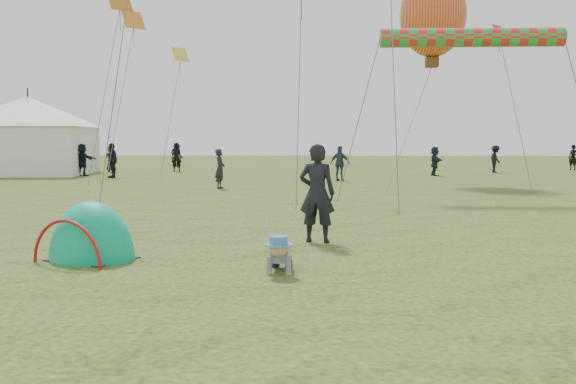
{
  "coord_description": "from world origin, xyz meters",
  "views": [
    {
      "loc": [
        1.39,
        -9.28,
        1.98
      ],
      "look_at": [
        0.8,
        2.65,
        1.0
      ],
      "focal_mm": 40.0,
      "sensor_mm": 36.0,
      "label": 1
    }
  ],
  "objects_px": {
    "crawling_toddler": "(280,253)",
    "event_marquee": "(29,133)",
    "popup_tent": "(92,260)",
    "balloon_kite": "(433,20)",
    "standing_adult": "(317,193)"
  },
  "relations": [
    {
      "from": "crawling_toddler",
      "to": "balloon_kite",
      "type": "relative_size",
      "value": 0.18
    },
    {
      "from": "crawling_toddler",
      "to": "event_marquee",
      "type": "height_order",
      "value": "event_marquee"
    },
    {
      "from": "popup_tent",
      "to": "standing_adult",
      "type": "height_order",
      "value": "standing_adult"
    },
    {
      "from": "popup_tent",
      "to": "balloon_kite",
      "type": "xyz_separation_m",
      "value": [
        8.93,
        19.95,
        7.43
      ]
    },
    {
      "from": "popup_tent",
      "to": "balloon_kite",
      "type": "bearing_deg",
      "value": 90.73
    },
    {
      "from": "standing_adult",
      "to": "popup_tent",
      "type": "bearing_deg",
      "value": 38.55
    },
    {
      "from": "event_marquee",
      "to": "balloon_kite",
      "type": "xyz_separation_m",
      "value": [
        21.63,
        -5.42,
        5.08
      ]
    },
    {
      "from": "crawling_toddler",
      "to": "balloon_kite",
      "type": "height_order",
      "value": "balloon_kite"
    },
    {
      "from": "crawling_toddler",
      "to": "standing_adult",
      "type": "height_order",
      "value": "standing_adult"
    },
    {
      "from": "standing_adult",
      "to": "balloon_kite",
      "type": "distance_m",
      "value": 19.81
    },
    {
      "from": "popup_tent",
      "to": "event_marquee",
      "type": "bearing_deg",
      "value": 141.43
    },
    {
      "from": "crawling_toddler",
      "to": "event_marquee",
      "type": "bearing_deg",
      "value": 122.78
    },
    {
      "from": "crawling_toddler",
      "to": "popup_tent",
      "type": "height_order",
      "value": "popup_tent"
    },
    {
      "from": "popup_tent",
      "to": "balloon_kite",
      "type": "height_order",
      "value": "balloon_kite"
    },
    {
      "from": "crawling_toddler",
      "to": "popup_tent",
      "type": "bearing_deg",
      "value": 166.39
    }
  ]
}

